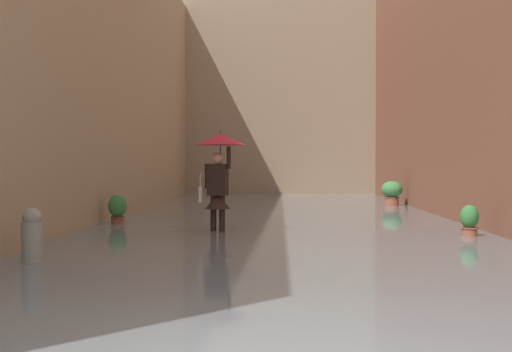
% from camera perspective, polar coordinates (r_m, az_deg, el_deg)
% --- Properties ---
extents(ground_plane, '(60.00, 60.00, 0.00)m').
position_cam_1_polar(ground_plane, '(16.35, 2.15, -4.02)').
color(ground_plane, '#605B56').
extents(flood_water, '(8.81, 29.62, 0.13)m').
position_cam_1_polar(flood_water, '(16.34, 2.15, -3.80)').
color(flood_water, slate).
rests_on(flood_water, ground_plane).
extents(building_facade_right, '(2.04, 27.62, 8.09)m').
position_cam_1_polar(building_facade_right, '(17.17, -14.68, 9.71)').
color(building_facade_right, tan).
rests_on(building_facade_right, ground_plane).
extents(building_facade_far, '(11.61, 1.80, 9.38)m').
position_cam_1_polar(building_facade_far, '(29.17, 2.08, 7.52)').
color(building_facade_far, gray).
rests_on(building_facade_far, ground_plane).
extents(person_wading, '(0.99, 0.99, 2.12)m').
position_cam_1_polar(person_wading, '(13.11, -3.19, 1.10)').
color(person_wading, black).
rests_on(person_wading, ground_plane).
extents(potted_plant_far_left, '(0.66, 0.66, 0.89)m').
position_cam_1_polar(potted_plant_far_left, '(21.34, 11.56, -1.42)').
color(potted_plant_far_left, '#9E563D').
rests_on(potted_plant_far_left, ground_plane).
extents(potted_plant_far_right, '(0.41, 0.41, 0.77)m').
position_cam_1_polar(potted_plant_far_right, '(15.13, -11.76, -2.83)').
color(potted_plant_far_right, brown).
rests_on(potted_plant_far_right, ground_plane).
extents(potted_plant_near_left, '(0.34, 0.34, 0.70)m').
position_cam_1_polar(potted_plant_near_left, '(12.92, 17.79, -3.84)').
color(potted_plant_near_left, '#9E563D').
rests_on(potted_plant_near_left, ground_plane).
extents(mooring_bollard, '(0.29, 0.29, 0.87)m').
position_cam_1_polar(mooring_bollard, '(9.62, -18.60, -5.19)').
color(mooring_bollard, gray).
rests_on(mooring_bollard, ground_plane).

